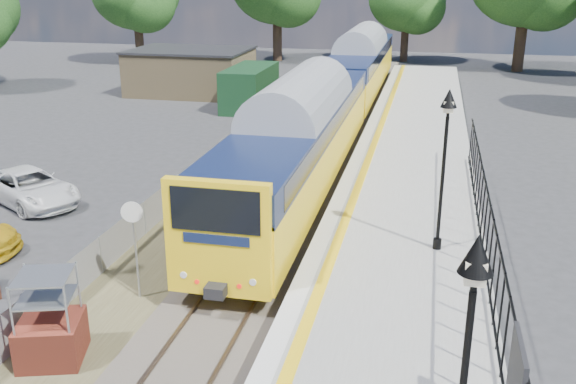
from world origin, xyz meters
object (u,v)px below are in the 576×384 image
(victorian_lamp_north, at_px, (446,133))
(train, at_px, (339,90))
(victorian_lamp_south, at_px, (470,323))
(speed_sign, at_px, (134,234))
(car_white, at_px, (29,187))
(brick_plinth, at_px, (49,320))

(victorian_lamp_north, xyz_separation_m, train, (-5.30, 16.68, -1.96))
(victorian_lamp_south, relative_size, speed_sign, 1.62)
(victorian_lamp_south, xyz_separation_m, car_white, (-15.29, 12.93, -3.65))
(victorian_lamp_north, xyz_separation_m, brick_plinth, (-8.46, -6.23, -3.24))
(victorian_lamp_north, height_order, car_white, victorian_lamp_north)
(car_white, bearing_deg, train, -6.17)
(victorian_lamp_south, height_order, car_white, victorian_lamp_south)
(brick_plinth, relative_size, car_white, 0.47)
(brick_plinth, bearing_deg, victorian_lamp_south, -23.53)
(victorian_lamp_north, xyz_separation_m, speed_sign, (-7.80, -3.14, -2.37))
(train, height_order, brick_plinth, train)
(victorian_lamp_south, relative_size, train, 0.11)
(speed_sign, bearing_deg, brick_plinth, -118.42)
(speed_sign, xyz_separation_m, car_white, (-7.29, 6.07, -1.28))
(train, bearing_deg, brick_plinth, -97.86)
(victorian_lamp_south, bearing_deg, car_white, 139.77)
(train, distance_m, car_white, 16.96)
(victorian_lamp_south, bearing_deg, victorian_lamp_north, 91.15)
(victorian_lamp_south, relative_size, brick_plinth, 2.10)
(victorian_lamp_south, distance_m, train, 27.32)
(victorian_lamp_south, xyz_separation_m, brick_plinth, (-8.66, 3.77, -3.24))
(speed_sign, relative_size, car_white, 0.60)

